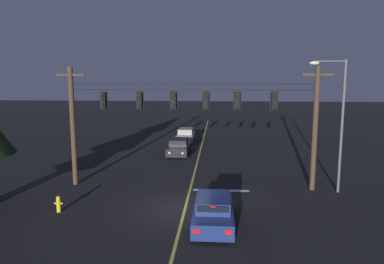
{
  "coord_description": "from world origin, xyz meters",
  "views": [
    {
      "loc": [
        1.7,
        -17.46,
        6.71
      ],
      "look_at": [
        0.0,
        4.88,
        3.33
      ],
      "focal_mm": 33.01,
      "sensor_mm": 36.0,
      "label": 1
    }
  ],
  "objects_px": {
    "car_oncoming_trailing": "(186,135)",
    "fire_hydrant": "(59,204)",
    "traffic_light_right_inner": "(206,101)",
    "car_oncoming_lead": "(179,147)",
    "traffic_light_far_right": "(274,101)",
    "car_waiting_near_lane": "(213,211)",
    "street_lamp_corner": "(337,114)",
    "traffic_light_left_inner": "(139,100)",
    "traffic_light_centre": "(173,101)",
    "traffic_light_leftmost": "(103,100)",
    "traffic_light_rightmost": "(237,101)"
  },
  "relations": [
    {
      "from": "car_oncoming_trailing",
      "to": "fire_hydrant",
      "type": "bearing_deg",
      "value": -102.17
    },
    {
      "from": "traffic_light_right_inner",
      "to": "car_oncoming_lead",
      "type": "xyz_separation_m",
      "value": [
        -2.76,
        9.57,
        -4.75
      ]
    },
    {
      "from": "traffic_light_far_right",
      "to": "car_waiting_near_lane",
      "type": "height_order",
      "value": "traffic_light_far_right"
    },
    {
      "from": "street_lamp_corner",
      "to": "fire_hydrant",
      "type": "height_order",
      "value": "street_lamp_corner"
    },
    {
      "from": "traffic_light_right_inner",
      "to": "car_oncoming_trailing",
      "type": "distance_m",
      "value": 17.14
    },
    {
      "from": "traffic_light_left_inner",
      "to": "traffic_light_right_inner",
      "type": "xyz_separation_m",
      "value": [
        4.08,
        0.0,
        0.0
      ]
    },
    {
      "from": "car_oncoming_trailing",
      "to": "car_oncoming_lead",
      "type": "bearing_deg",
      "value": -89.8
    },
    {
      "from": "traffic_light_centre",
      "to": "street_lamp_corner",
      "type": "bearing_deg",
      "value": -2.12
    },
    {
      "from": "traffic_light_centre",
      "to": "car_oncoming_trailing",
      "type": "distance_m",
      "value": 16.94
    },
    {
      "from": "traffic_light_centre",
      "to": "traffic_light_leftmost",
      "type": "bearing_deg",
      "value": 180.0
    },
    {
      "from": "traffic_light_right_inner",
      "to": "car_waiting_near_lane",
      "type": "bearing_deg",
      "value": -84.28
    },
    {
      "from": "traffic_light_left_inner",
      "to": "car_waiting_near_lane",
      "type": "bearing_deg",
      "value": -50.83
    },
    {
      "from": "traffic_light_left_inner",
      "to": "traffic_light_far_right",
      "type": "bearing_deg",
      "value": 0.0
    },
    {
      "from": "traffic_light_centre",
      "to": "traffic_light_left_inner",
      "type": "bearing_deg",
      "value": 180.0
    },
    {
      "from": "traffic_light_rightmost",
      "to": "traffic_light_far_right",
      "type": "height_order",
      "value": "same"
    },
    {
      "from": "traffic_light_left_inner",
      "to": "traffic_light_centre",
      "type": "xyz_separation_m",
      "value": [
        2.1,
        0.0,
        0.0
      ]
    },
    {
      "from": "fire_hydrant",
      "to": "car_oncoming_lead",
      "type": "bearing_deg",
      "value": 72.36
    },
    {
      "from": "traffic_light_leftmost",
      "to": "traffic_light_centre",
      "type": "xyz_separation_m",
      "value": [
        4.38,
        0.0,
        0.0
      ]
    },
    {
      "from": "traffic_light_rightmost",
      "to": "street_lamp_corner",
      "type": "height_order",
      "value": "street_lamp_corner"
    },
    {
      "from": "traffic_light_rightmost",
      "to": "traffic_light_right_inner",
      "type": "bearing_deg",
      "value": 180.0
    },
    {
      "from": "car_oncoming_lead",
      "to": "car_waiting_near_lane",
      "type": "bearing_deg",
      "value": -77.72
    },
    {
      "from": "traffic_light_centre",
      "to": "car_waiting_near_lane",
      "type": "xyz_separation_m",
      "value": [
        2.56,
        -5.71,
        -4.75
      ]
    },
    {
      "from": "traffic_light_right_inner",
      "to": "car_waiting_near_lane",
      "type": "distance_m",
      "value": 7.46
    },
    {
      "from": "traffic_light_leftmost",
      "to": "car_oncoming_lead",
      "type": "height_order",
      "value": "traffic_light_leftmost"
    },
    {
      "from": "traffic_light_far_right",
      "to": "fire_hydrant",
      "type": "xyz_separation_m",
      "value": [
        -11.37,
        -4.71,
        -4.96
      ]
    },
    {
      "from": "traffic_light_leftmost",
      "to": "traffic_light_far_right",
      "type": "distance_m",
      "value": 10.43
    },
    {
      "from": "traffic_light_left_inner",
      "to": "traffic_light_rightmost",
      "type": "distance_m",
      "value": 5.96
    },
    {
      "from": "traffic_light_left_inner",
      "to": "car_oncoming_lead",
      "type": "xyz_separation_m",
      "value": [
        1.33,
        9.57,
        -4.75
      ]
    },
    {
      "from": "street_lamp_corner",
      "to": "traffic_light_leftmost",
      "type": "bearing_deg",
      "value": 178.54
    },
    {
      "from": "traffic_light_centre",
      "to": "car_oncoming_trailing",
      "type": "relative_size",
      "value": 0.28
    },
    {
      "from": "street_lamp_corner",
      "to": "car_oncoming_lead",
      "type": "bearing_deg",
      "value": 136.28
    },
    {
      "from": "car_oncoming_lead",
      "to": "car_oncoming_trailing",
      "type": "bearing_deg",
      "value": 90.2
    },
    {
      "from": "traffic_light_right_inner",
      "to": "traffic_light_leftmost",
      "type": "bearing_deg",
      "value": 180.0
    },
    {
      "from": "traffic_light_leftmost",
      "to": "street_lamp_corner",
      "type": "height_order",
      "value": "street_lamp_corner"
    },
    {
      "from": "car_waiting_near_lane",
      "to": "street_lamp_corner",
      "type": "distance_m",
      "value": 9.75
    },
    {
      "from": "car_oncoming_trailing",
      "to": "car_waiting_near_lane",
      "type": "bearing_deg",
      "value": -81.32
    },
    {
      "from": "traffic_light_centre",
      "to": "traffic_light_right_inner",
      "type": "xyz_separation_m",
      "value": [
        1.98,
        0.0,
        0.0
      ]
    },
    {
      "from": "traffic_light_left_inner",
      "to": "car_oncoming_trailing",
      "type": "bearing_deg",
      "value": 85.41
    },
    {
      "from": "traffic_light_right_inner",
      "to": "car_oncoming_trailing",
      "type": "height_order",
      "value": "traffic_light_right_inner"
    },
    {
      "from": "car_waiting_near_lane",
      "to": "car_oncoming_lead",
      "type": "xyz_separation_m",
      "value": [
        -3.33,
        15.29,
        -0.0
      ]
    },
    {
      "from": "traffic_light_centre",
      "to": "fire_hydrant",
      "type": "relative_size",
      "value": 1.45
    },
    {
      "from": "fire_hydrant",
      "to": "traffic_light_far_right",
      "type": "bearing_deg",
      "value": 22.52
    },
    {
      "from": "traffic_light_rightmost",
      "to": "car_waiting_near_lane",
      "type": "distance_m",
      "value": 7.55
    },
    {
      "from": "traffic_light_far_right",
      "to": "street_lamp_corner",
      "type": "xyz_separation_m",
      "value": [
        3.56,
        -0.36,
        -0.69
      ]
    },
    {
      "from": "traffic_light_far_right",
      "to": "car_oncoming_trailing",
      "type": "height_order",
      "value": "traffic_light_far_right"
    },
    {
      "from": "car_oncoming_lead",
      "to": "street_lamp_corner",
      "type": "bearing_deg",
      "value": -43.72
    },
    {
      "from": "traffic_light_right_inner",
      "to": "car_oncoming_lead",
      "type": "bearing_deg",
      "value": 106.06
    },
    {
      "from": "traffic_light_rightmost",
      "to": "traffic_light_leftmost",
      "type": "bearing_deg",
      "value": 180.0
    },
    {
      "from": "traffic_light_right_inner",
      "to": "car_waiting_near_lane",
      "type": "xyz_separation_m",
      "value": [
        0.57,
        -5.71,
        -4.75
      ]
    },
    {
      "from": "traffic_light_leftmost",
      "to": "traffic_light_far_right",
      "type": "relative_size",
      "value": 1.0
    }
  ]
}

